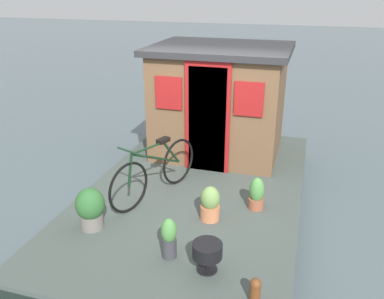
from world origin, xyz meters
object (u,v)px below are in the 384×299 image
Objects in this scene: potted_plant_ivy at (90,208)px; houseboat_cabin at (220,100)px; bicycle at (155,171)px; potted_plant_fern at (210,204)px; potted_plant_geranium at (257,194)px; potted_plant_lavender at (169,238)px; mooring_bollard at (255,289)px; charcoal_grill at (207,251)px.

houseboat_cabin is at bearing -18.39° from potted_plant_ivy.
bicycle is 0.99m from potted_plant_fern.
houseboat_cabin is 2.19m from potted_plant_geranium.
potted_plant_ivy is 1.16m from potted_plant_lavender.
bicycle is at bearing -25.45° from potted_plant_ivy.
houseboat_cabin is 3.85m from mooring_bollard.
potted_plant_lavender is at bearing 77.57° from charcoal_grill.
potted_plant_ivy is 1.11× the size of potted_plant_lavender.
potted_plant_lavender is (-3.15, -0.17, -0.71)m from houseboat_cabin.
houseboat_cabin is 4.95× the size of potted_plant_fern.
houseboat_cabin is 3.23m from potted_plant_lavender.
potted_plant_ivy is at bearing 161.61° from houseboat_cabin.
bicycle reaches higher than potted_plant_lavender.
potted_plant_lavender reaches higher than potted_plant_geranium.
bicycle is 1.43m from potted_plant_lavender.
potted_plant_geranium is at bearing 7.85° from mooring_bollard.
potted_plant_ivy reaches higher than mooring_bollard.
potted_plant_geranium is at bearing -50.33° from potted_plant_fern.
houseboat_cabin is 3.39m from charcoal_grill.
bicycle is 1.45m from potted_plant_geranium.
houseboat_cabin is 8.59× the size of mooring_bollard.
mooring_bollard is at bearing -135.16° from bicycle.
potted_plant_lavender is 1.11m from mooring_bollard.
houseboat_cabin is at bearing 3.10° from potted_plant_lavender.
houseboat_cabin reaches higher than potted_plant_fern.
potted_plant_fern is 1.52m from mooring_bollard.
houseboat_cabin reaches higher than mooring_bollard.
charcoal_grill is 1.25× the size of mooring_bollard.
houseboat_cabin reaches higher than bicycle.
potted_plant_lavender is 0.48m from charcoal_grill.
bicycle is 3.54× the size of potted_plant_fern.
mooring_bollard is (-1.30, -0.78, -0.08)m from potted_plant_fern.
houseboat_cabin is at bearing 18.46° from mooring_bollard.
potted_plant_lavender is at bearing 164.48° from potted_plant_fern.
potted_plant_ivy is 2.26m from mooring_bollard.
mooring_bollard is at bearing -112.26° from potted_plant_lavender.
houseboat_cabin reaches higher than potted_plant_lavender.
houseboat_cabin is 2.42m from potted_plant_fern.
bicycle is at bearing 27.31° from potted_plant_lavender.
potted_plant_lavender is (-1.27, -0.65, -0.14)m from bicycle.
potted_plant_fern is 1.02× the size of potted_plant_geranium.
potted_plant_fern is at bearing 30.83° from mooring_bollard.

